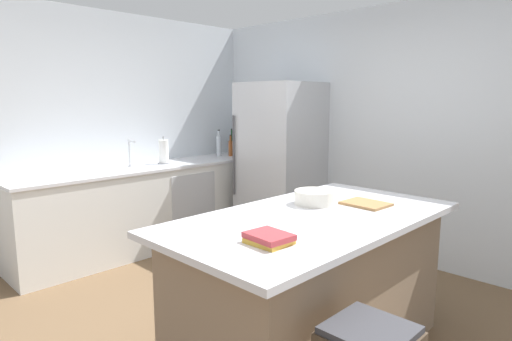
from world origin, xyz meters
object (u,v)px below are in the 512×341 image
(paper_towel_roll, at_px, (164,152))
(cutting_board, at_px, (366,204))
(kitchen_island, at_px, (312,284))
(syrup_bottle, at_px, (238,145))
(soda_bottle, at_px, (219,145))
(cookbook_stack, at_px, (269,238))
(mixing_bowl, at_px, (314,197))
(sink_faucet, at_px, (130,153))
(vinegar_bottle, at_px, (231,148))
(wine_bottle, at_px, (232,145))
(refrigerator, at_px, (280,163))

(paper_towel_roll, xyz_separation_m, cutting_board, (2.69, -0.15, -0.12))
(kitchen_island, relative_size, syrup_bottle, 6.39)
(cutting_board, bearing_deg, soda_bottle, 159.47)
(cookbook_stack, height_order, mixing_bowl, mixing_bowl)
(kitchen_island, distance_m, paper_towel_roll, 2.74)
(kitchen_island, bearing_deg, sink_faucet, 175.21)
(syrup_bottle, bearing_deg, vinegar_bottle, -71.63)
(kitchen_island, height_order, mixing_bowl, mixing_bowl)
(soda_bottle, height_order, mixing_bowl, soda_bottle)
(wine_bottle, relative_size, cookbook_stack, 1.47)
(vinegar_bottle, distance_m, soda_bottle, 0.15)
(soda_bottle, bearing_deg, syrup_bottle, 81.83)
(cookbook_stack, relative_size, cutting_board, 0.77)
(refrigerator, xyz_separation_m, cutting_board, (1.80, -1.15, 0.02))
(refrigerator, xyz_separation_m, vinegar_bottle, (-0.86, -0.00, 0.11))
(sink_faucet, xyz_separation_m, cookbook_stack, (2.81, -0.81, -0.13))
(vinegar_bottle, bearing_deg, cookbook_stack, -38.93)
(vinegar_bottle, xyz_separation_m, cutting_board, (2.66, -1.14, -0.10))
(refrigerator, distance_m, paper_towel_roll, 1.35)
(soda_bottle, relative_size, mixing_bowl, 1.23)
(refrigerator, distance_m, cutting_board, 2.14)
(paper_towel_roll, xyz_separation_m, vinegar_bottle, (0.03, 1.00, -0.02))
(mixing_bowl, xyz_separation_m, cutting_board, (0.27, 0.23, -0.04))
(vinegar_bottle, relative_size, soda_bottle, 0.81)
(kitchen_island, height_order, soda_bottle, soda_bottle)
(wine_bottle, bearing_deg, cookbook_stack, -39.33)
(soda_bottle, xyz_separation_m, cutting_board, (2.76, -1.03, -0.13))
(refrigerator, relative_size, vinegar_bottle, 6.65)
(sink_faucet, distance_m, cutting_board, 2.75)
(vinegar_bottle, relative_size, cookbook_stack, 1.18)
(cookbook_stack, bearing_deg, sink_faucet, 163.85)
(syrup_bottle, xyz_separation_m, soda_bottle, (-0.04, -0.30, 0.02))
(syrup_bottle, relative_size, mixing_bowl, 1.12)
(paper_towel_roll, bearing_deg, sink_faucet, -95.82)
(wine_bottle, bearing_deg, kitchen_island, -32.88)
(sink_faucet, relative_size, paper_towel_roll, 0.96)
(wine_bottle, height_order, mixing_bowl, wine_bottle)
(paper_towel_roll, xyz_separation_m, mixing_bowl, (2.42, -0.38, -0.08))
(sink_faucet, bearing_deg, soda_bottle, 91.39)
(sink_faucet, distance_m, soda_bottle, 1.29)
(refrigerator, height_order, vinegar_bottle, refrigerator)
(cookbook_stack, bearing_deg, vinegar_bottle, 141.07)
(kitchen_island, relative_size, mixing_bowl, 7.18)
(sink_faucet, bearing_deg, mixing_bowl, 0.45)
(refrigerator, relative_size, syrup_bottle, 5.94)
(refrigerator, distance_m, wine_bottle, 0.93)
(kitchen_island, relative_size, paper_towel_roll, 6.37)
(paper_towel_roll, relative_size, cutting_board, 1.02)
(refrigerator, bearing_deg, wine_bottle, 175.17)
(vinegar_bottle, relative_size, mixing_bowl, 1.00)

